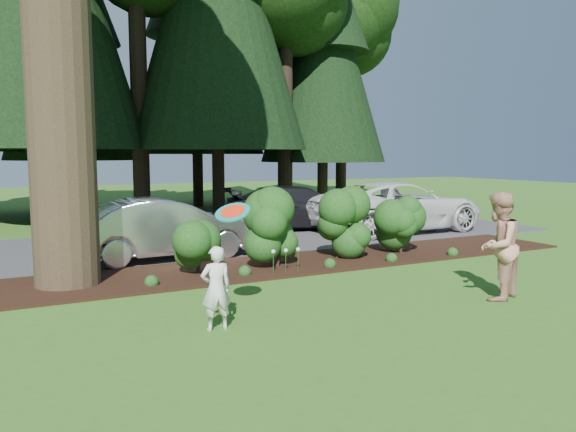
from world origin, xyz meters
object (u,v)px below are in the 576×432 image
object	(u,v)px
car_white_suv	(398,206)
child	(216,288)
adult	(498,246)
frisbee	(233,212)
car_silver_wagon	(166,228)
car_dark_suv	(299,207)

from	to	relation	value
car_white_suv	child	xyz separation A→B (m)	(-9.04, -7.11, -0.23)
adult	frisbee	world-z (taller)	adult
car_silver_wagon	car_white_suv	world-z (taller)	car_white_suv
car_dark_suv	child	distance (m)	11.16
car_white_suv	frisbee	world-z (taller)	frisbee
adult	frisbee	xyz separation A→B (m)	(-4.73, 0.81, 0.76)
car_dark_suv	frisbee	world-z (taller)	frisbee
car_white_suv	car_dark_suv	distance (m)	3.33
car_dark_suv	adult	distance (m)	9.88
child	adult	world-z (taller)	adult
frisbee	adult	bearing A→B (deg)	-9.68
car_white_suv	child	bearing A→B (deg)	127.47
car_white_suv	adult	world-z (taller)	adult
child	car_silver_wagon	bearing A→B (deg)	-94.27
car_white_suv	frisbee	distance (m)	11.16
car_silver_wagon	child	size ratio (longest dim) A/B	3.61
car_white_suv	child	size ratio (longest dim) A/B	4.72
adult	car_silver_wagon	bearing A→B (deg)	-79.47
car_dark_suv	child	bearing A→B (deg)	155.59
car_dark_suv	child	world-z (taller)	car_dark_suv
child	adult	bearing A→B (deg)	176.72
car_dark_suv	child	xyz separation A→B (m)	(-6.40, -9.14, -0.14)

